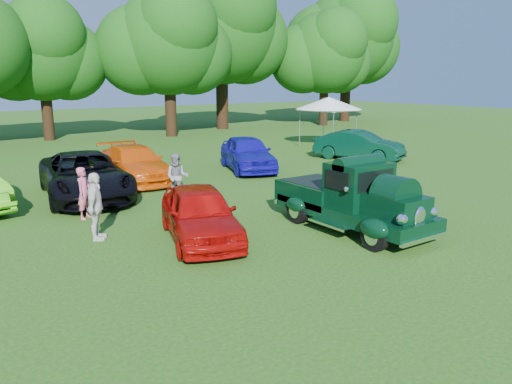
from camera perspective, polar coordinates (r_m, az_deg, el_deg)
ground at (r=12.82m, az=4.41°, el=-5.34°), size 120.00×120.00×0.00m
hero_pickup at (r=13.64m, az=10.89°, el=-0.91°), size 2.21×4.76×1.86m
red_convertible at (r=12.59m, az=-6.43°, el=-2.45°), size 2.78×4.36×1.38m
back_car_black at (r=17.88m, az=-18.98°, el=1.78°), size 3.33×5.90×1.55m
back_car_orange at (r=20.31m, az=-13.66°, el=3.14°), size 2.13×4.87×1.39m
back_car_blue at (r=22.11m, az=-0.98°, el=4.46°), size 3.23×4.85×1.54m
back_car_green at (r=25.59m, az=11.68°, el=5.26°), size 3.12×4.67×1.46m
spectator_pink at (r=15.24m, az=-19.06°, el=-0.12°), size 0.65×0.65×1.52m
spectator_grey at (r=16.83m, az=-8.99°, el=1.71°), size 0.97×0.93×1.58m
spectator_white at (r=13.10m, az=-17.88°, el=-1.61°), size 0.85×1.09×1.73m
canopy_tent at (r=30.23m, az=8.31°, el=9.97°), size 4.61×4.61×2.93m
tree_line at (r=35.22m, az=-21.13°, el=16.86°), size 63.21×10.47×12.29m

